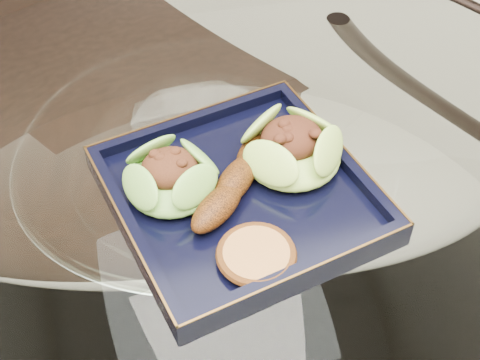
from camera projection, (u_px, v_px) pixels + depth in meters
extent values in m
cylinder|color=white|center=(207.00, 185.00, 0.79)|extent=(1.10, 1.10, 0.01)
torus|color=black|center=(207.00, 185.00, 0.79)|extent=(1.13, 1.13, 0.02)
cylinder|color=black|center=(317.00, 188.00, 1.30)|extent=(0.04, 0.04, 0.75)
cylinder|color=black|center=(24.00, 253.00, 1.19)|extent=(0.04, 0.04, 0.75)
cube|color=#321A10|center=(116.00, 166.00, 1.28)|extent=(0.49, 0.49, 0.04)
cube|color=#321A10|center=(47.00, 19.00, 1.20)|extent=(0.34, 0.16, 0.41)
cylinder|color=#321A10|center=(105.00, 329.00, 1.28)|extent=(0.03, 0.03, 0.40)
cylinder|color=#321A10|center=(235.00, 245.00, 1.42)|extent=(0.03, 0.03, 0.40)
cylinder|color=#321A10|center=(27.00, 229.00, 1.46)|extent=(0.03, 0.03, 0.40)
cylinder|color=#321A10|center=(150.00, 163.00, 1.60)|extent=(0.03, 0.03, 0.40)
cube|color=black|center=(240.00, 198.00, 0.75)|extent=(0.32, 0.32, 0.02)
ellipsoid|color=#4E912A|center=(171.00, 179.00, 0.73)|extent=(0.10, 0.10, 0.04)
ellipsoid|color=#75A931|center=(292.00, 150.00, 0.76)|extent=(0.14, 0.14, 0.04)
ellipsoid|color=#5C2A09|center=(236.00, 180.00, 0.74)|extent=(0.14, 0.14, 0.03)
cylinder|color=#C47C41|center=(256.00, 256.00, 0.68)|extent=(0.09, 0.09, 0.01)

